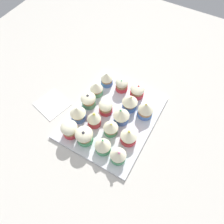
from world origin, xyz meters
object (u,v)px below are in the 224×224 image
(cupcake_7, at_px, (129,136))
(baking_tray, at_px, (112,117))
(cupcake_8, at_px, (88,101))
(napkin, at_px, (52,104))
(cupcake_5, at_px, (94,119))
(cupcake_6, at_px, (111,128))
(cupcake_4, at_px, (78,113))
(cupcake_14, at_px, (107,79))
(cupcake_1, at_px, (84,136))
(cupcake_13, at_px, (146,110))
(cupcake_0, at_px, (70,129))
(cupcake_11, at_px, (96,89))
(cupcake_12, at_px, (130,102))
(cupcake_9, at_px, (106,107))
(cupcake_15, at_px, (122,84))
(cupcake_16, at_px, (137,91))
(cupcake_3, at_px, (118,155))
(cupcake_2, at_px, (103,145))
(cupcake_10, at_px, (121,115))

(cupcake_7, bearing_deg, baking_tray, 149.63)
(cupcake_8, height_order, napkin, cupcake_8)
(cupcake_5, height_order, cupcake_6, cupcake_5)
(cupcake_4, distance_m, cupcake_14, 0.21)
(cupcake_4, relative_size, cupcake_8, 1.09)
(cupcake_1, distance_m, cupcake_13, 0.26)
(napkin, bearing_deg, cupcake_7, 1.46)
(cupcake_0, distance_m, cupcake_11, 0.21)
(cupcake_12, bearing_deg, cupcake_1, -109.88)
(napkin, bearing_deg, cupcake_9, 19.40)
(cupcake_14, height_order, cupcake_15, cupcake_14)
(cupcake_16, bearing_deg, cupcake_15, -177.71)
(cupcake_3, distance_m, cupcake_8, 0.26)
(cupcake_9, bearing_deg, cupcake_5, -97.82)
(cupcake_7, distance_m, cupcake_9, 0.16)
(cupcake_8, distance_m, cupcake_12, 0.17)
(cupcake_3, relative_size, cupcake_7, 1.04)
(cupcake_0, xyz_separation_m, cupcake_4, (-0.01, 0.07, 0.00))
(cupcake_8, bearing_deg, cupcake_5, -42.39)
(cupcake_1, height_order, cupcake_15, cupcake_1)
(cupcake_5, bearing_deg, cupcake_4, -171.92)
(cupcake_9, distance_m, cupcake_13, 0.16)
(cupcake_12, height_order, napkin, cupcake_12)
(cupcake_2, relative_size, cupcake_11, 1.06)
(cupcake_10, bearing_deg, cupcake_8, -178.62)
(baking_tray, height_order, cupcake_6, cupcake_6)
(cupcake_5, distance_m, cupcake_6, 0.07)
(cupcake_0, xyz_separation_m, cupcake_14, (-0.01, 0.28, -0.00))
(cupcake_0, height_order, cupcake_13, cupcake_13)
(cupcake_7, height_order, cupcake_15, cupcake_7)
(cupcake_10, distance_m, cupcake_13, 0.10)
(cupcake_15, bearing_deg, cupcake_3, -63.96)
(cupcake_9, height_order, cupcake_16, same)
(cupcake_14, bearing_deg, cupcake_9, -61.17)
(cupcake_6, distance_m, cupcake_16, 0.21)
(cupcake_1, xyz_separation_m, cupcake_2, (0.08, 0.00, -0.00))
(cupcake_7, relative_size, cupcake_10, 0.93)
(cupcake_9, bearing_deg, cupcake_12, 40.26)
(cupcake_16, bearing_deg, cupcake_4, -124.71)
(cupcake_14, bearing_deg, baking_tray, -52.47)
(cupcake_2, xyz_separation_m, cupcake_3, (0.07, -0.00, 0.00))
(baking_tray, relative_size, napkin, 3.28)
(baking_tray, height_order, cupcake_15, cupcake_15)
(cupcake_2, height_order, cupcake_8, cupcake_2)
(cupcake_2, bearing_deg, cupcake_0, -177.48)
(cupcake_0, bearing_deg, cupcake_5, 56.27)
(cupcake_3, relative_size, cupcake_8, 1.07)
(cupcake_12, xyz_separation_m, cupcake_15, (-0.07, 0.07, -0.01))
(cupcake_9, height_order, cupcake_15, same)
(cupcake_1, bearing_deg, cupcake_7, 29.67)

